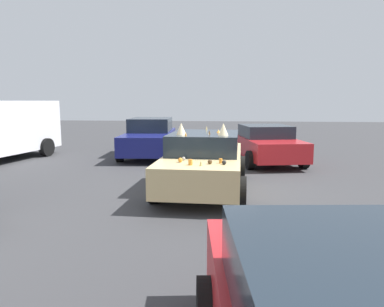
# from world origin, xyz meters

# --- Properties ---
(ground_plane) EXTENTS (60.00, 60.00, 0.00)m
(ground_plane) POSITION_xyz_m (0.00, 0.00, 0.00)
(ground_plane) COLOR #38383A
(art_car_decorated) EXTENTS (4.56, 2.18, 1.69)m
(art_car_decorated) POSITION_xyz_m (0.03, -0.00, 0.72)
(art_car_decorated) COLOR #D8BC7F
(art_car_decorated) RESTS_ON ground
(parked_sedan_behind_right) EXTENTS (4.67, 2.20, 1.50)m
(parked_sedan_behind_right) POSITION_xyz_m (5.36, 2.51, 0.74)
(parked_sedan_behind_right) COLOR navy
(parked_sedan_behind_right) RESTS_ON ground
(parked_sedan_far_right) EXTENTS (4.33, 2.57, 1.33)m
(parked_sedan_far_right) POSITION_xyz_m (4.21, -1.95, 0.67)
(parked_sedan_far_right) COLOR red
(parked_sedan_far_right) RESTS_ON ground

